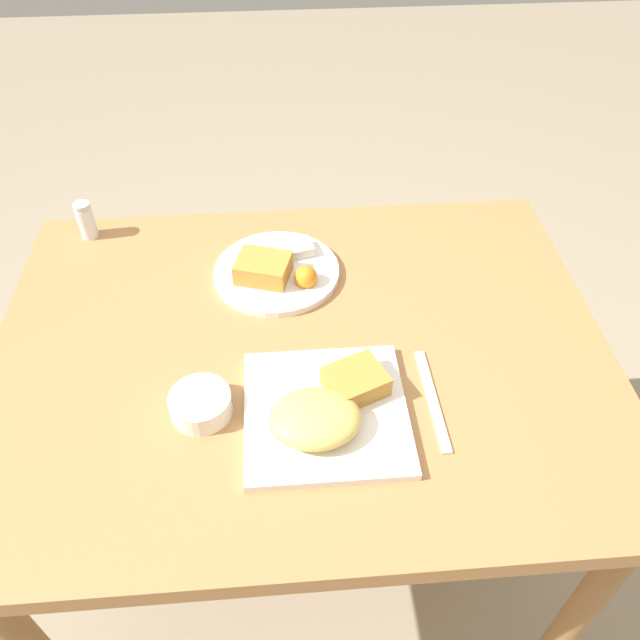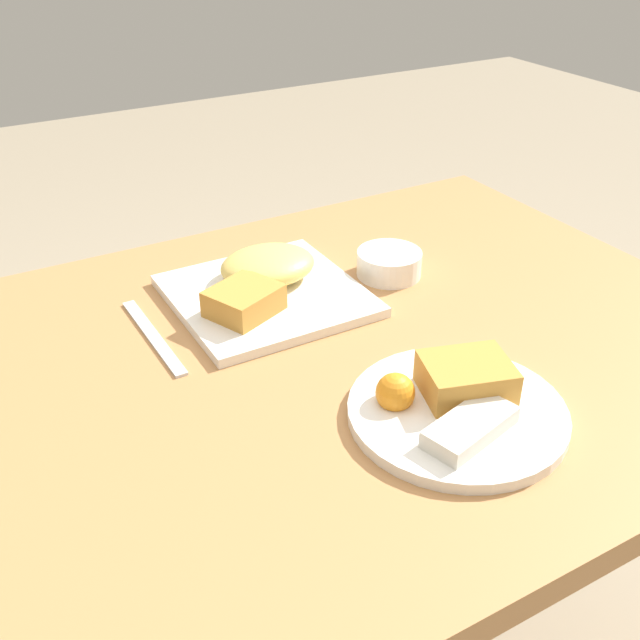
{
  "view_description": "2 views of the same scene",
  "coord_description": "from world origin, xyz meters",
  "px_view_note": "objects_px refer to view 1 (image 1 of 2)",
  "views": [
    {
      "loc": [
        -0.02,
        -0.73,
        1.56
      ],
      "look_at": [
        0.03,
        0.02,
        0.82
      ],
      "focal_mm": 35.0,
      "sensor_mm": 36.0,
      "label": 1
    },
    {
      "loc": [
        0.42,
        0.68,
        1.3
      ],
      "look_at": [
        0.01,
        -0.04,
        0.8
      ],
      "focal_mm": 42.0,
      "sensor_mm": 36.0,
      "label": 2
    }
  ],
  "objects_px": {
    "plate_square_near": "(326,410)",
    "butter_knife": "(432,399)",
    "salt_shaker": "(87,222)",
    "plate_oval_far": "(276,270)",
    "sauce_ramekin": "(201,404)"
  },
  "relations": [
    {
      "from": "sauce_ramekin",
      "to": "plate_oval_far",
      "type": "bearing_deg",
      "value": 68.37
    },
    {
      "from": "plate_square_near",
      "to": "sauce_ramekin",
      "type": "distance_m",
      "value": 0.19
    },
    {
      "from": "plate_oval_far",
      "to": "butter_knife",
      "type": "height_order",
      "value": "plate_oval_far"
    },
    {
      "from": "butter_knife",
      "to": "salt_shaker",
      "type": "bearing_deg",
      "value": 51.41
    },
    {
      "from": "plate_square_near",
      "to": "butter_knife",
      "type": "relative_size",
      "value": 1.24
    },
    {
      "from": "plate_square_near",
      "to": "butter_knife",
      "type": "xyz_separation_m",
      "value": [
        0.17,
        0.02,
        -0.02
      ]
    },
    {
      "from": "sauce_ramekin",
      "to": "butter_knife",
      "type": "distance_m",
      "value": 0.36
    },
    {
      "from": "plate_square_near",
      "to": "sauce_ramekin",
      "type": "height_order",
      "value": "plate_square_near"
    },
    {
      "from": "salt_shaker",
      "to": "butter_knife",
      "type": "distance_m",
      "value": 0.78
    },
    {
      "from": "plate_square_near",
      "to": "plate_oval_far",
      "type": "xyz_separation_m",
      "value": [
        -0.07,
        0.34,
        -0.01
      ]
    },
    {
      "from": "salt_shaker",
      "to": "sauce_ramekin",
      "type": "bearing_deg",
      "value": -61.59
    },
    {
      "from": "butter_knife",
      "to": "sauce_ramekin",
      "type": "bearing_deg",
      "value": 88.31
    },
    {
      "from": "butter_knife",
      "to": "plate_oval_far",
      "type": "bearing_deg",
      "value": 35.73
    },
    {
      "from": "salt_shaker",
      "to": "plate_square_near",
      "type": "bearing_deg",
      "value": -48.28
    },
    {
      "from": "plate_square_near",
      "to": "plate_oval_far",
      "type": "distance_m",
      "value": 0.35
    }
  ]
}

